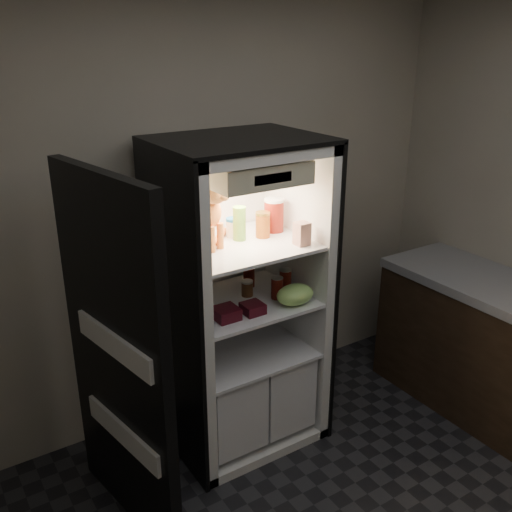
% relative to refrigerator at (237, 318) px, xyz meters
% --- Properties ---
extents(room_shell, '(3.60, 3.60, 3.60)m').
position_rel_refrigerator_xyz_m(room_shell, '(0.00, -1.38, 0.83)').
color(room_shell, white).
rests_on(room_shell, floor).
extents(refrigerator, '(0.90, 0.72, 1.88)m').
position_rel_refrigerator_xyz_m(refrigerator, '(0.00, 0.00, 0.00)').
color(refrigerator, white).
rests_on(refrigerator, floor).
extents(fridge_door, '(0.21, 0.87, 1.85)m').
position_rel_refrigerator_xyz_m(fridge_door, '(-0.84, -0.29, 0.12)').
color(fridge_door, black).
rests_on(fridge_door, floor).
extents(tabby_cat, '(0.41, 0.44, 0.44)m').
position_rel_refrigerator_xyz_m(tabby_cat, '(-0.22, 0.04, 0.66)').
color(tabby_cat, '#CD621A').
rests_on(tabby_cat, refrigerator).
extents(parmesan_shaker, '(0.08, 0.08, 0.19)m').
position_rel_refrigerator_xyz_m(parmesan_shaker, '(0.02, -0.00, 0.60)').
color(parmesan_shaker, '#258927').
rests_on(parmesan_shaker, refrigerator).
extents(mayo_tub, '(0.08, 0.08, 0.11)m').
position_rel_refrigerator_xyz_m(mayo_tub, '(0.01, 0.06, 0.56)').
color(mayo_tub, white).
rests_on(mayo_tub, refrigerator).
extents(salsa_jar, '(0.08, 0.08, 0.15)m').
position_rel_refrigerator_xyz_m(salsa_jar, '(0.16, -0.04, 0.57)').
color(salsa_jar, maroon).
rests_on(salsa_jar, refrigerator).
extents(pepper_jar, '(0.12, 0.12, 0.20)m').
position_rel_refrigerator_xyz_m(pepper_jar, '(0.27, 0.02, 0.60)').
color(pepper_jar, maroon).
rests_on(pepper_jar, refrigerator).
extents(cream_carton, '(0.08, 0.08, 0.13)m').
position_rel_refrigerator_xyz_m(cream_carton, '(0.27, -0.26, 0.56)').
color(cream_carton, silver).
rests_on(cream_carton, refrigerator).
extents(soda_can_a, '(0.07, 0.07, 0.13)m').
position_rel_refrigerator_xyz_m(soda_can_a, '(0.13, 0.08, 0.21)').
color(soda_can_a, black).
rests_on(soda_can_a, refrigerator).
extents(soda_can_b, '(0.07, 0.07, 0.14)m').
position_rel_refrigerator_xyz_m(soda_can_b, '(0.28, -0.09, 0.22)').
color(soda_can_b, black).
rests_on(soda_can_b, refrigerator).
extents(soda_can_c, '(0.07, 0.07, 0.13)m').
position_rel_refrigerator_xyz_m(soda_can_c, '(0.18, -0.15, 0.21)').
color(soda_can_c, black).
rests_on(soda_can_c, refrigerator).
extents(condiment_jar, '(0.07, 0.07, 0.10)m').
position_rel_refrigerator_xyz_m(condiment_jar, '(0.05, -0.03, 0.20)').
color(condiment_jar, '#542F18').
rests_on(condiment_jar, refrigerator).
extents(grape_bag, '(0.23, 0.17, 0.12)m').
position_rel_refrigerator_xyz_m(grape_bag, '(0.22, -0.27, 0.21)').
color(grape_bag, '#91D362').
rests_on(grape_bag, refrigerator).
extents(berry_box_left, '(0.13, 0.13, 0.07)m').
position_rel_refrigerator_xyz_m(berry_box_left, '(-0.20, -0.22, 0.18)').
color(berry_box_left, '#530D18').
rests_on(berry_box_left, refrigerator).
extents(berry_box_right, '(0.11, 0.11, 0.06)m').
position_rel_refrigerator_xyz_m(berry_box_right, '(-0.04, -0.24, 0.18)').
color(berry_box_right, '#530D18').
rests_on(berry_box_right, refrigerator).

